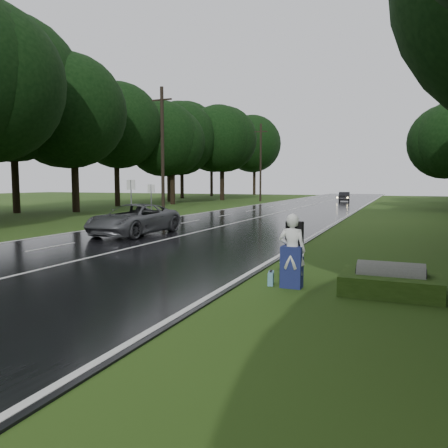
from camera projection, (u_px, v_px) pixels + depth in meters
The scene contains 15 objects.
ground at pixel (77, 262), 13.98m from camera, with size 160.00×160.00×0.00m, color #294614.
road at pixel (263, 217), 32.36m from camera, with size 12.00×140.00×0.04m, color black.
lane_center at pixel (263, 216), 32.36m from camera, with size 0.12×140.00×0.01m, color silver.
grey_car at pixel (134, 219), 20.95m from camera, with size 2.46×5.34×1.48m, color #4D4F52.
far_car at pixel (344, 197), 57.07m from camera, with size 1.37×3.94×1.30m, color black.
hitchhiker at pixel (292, 253), 10.51m from camera, with size 0.67×0.60×1.82m.
suitcase at pixel (271, 278), 10.88m from camera, with size 0.13×0.44×0.32m, color teal.
culvert at pixel (390, 293), 10.04m from camera, with size 0.74×0.74×1.48m, color slate.
utility_pole_mid at pixel (163, 214), 35.52m from camera, with size 1.80×0.28×10.21m, color black, non-canonical shape.
utility_pole_far at pixel (260, 201), 59.47m from camera, with size 1.80×0.28×10.50m, color black, non-canonical shape.
road_sign_a at pixel (132, 221), 29.15m from camera, with size 0.66×0.10×2.74m, color white, non-canonical shape.
road_sign_b at pixel (152, 218), 31.45m from camera, with size 0.58×0.10×2.42m, color white, non-canonical shape.
tree_left_d at pixel (76, 212), 37.78m from camera, with size 9.47×9.47×14.80m, color black, non-canonical shape.
tree_left_e at pixel (173, 204), 51.26m from camera, with size 8.38×8.38×13.10m, color black, non-canonical shape.
tree_left_f at pixel (222, 200), 62.96m from camera, with size 10.05×10.05×15.70m, color black, non-canonical shape.
Camera 1 is at (9.71, -10.91, 2.56)m, focal length 34.64 mm.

